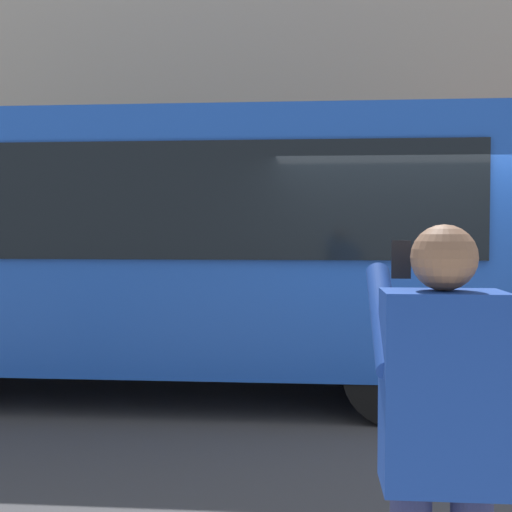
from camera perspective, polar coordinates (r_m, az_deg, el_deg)
name	(u,v)px	position (r m, az deg, el deg)	size (l,w,h in m)	color
ground_plane	(404,415)	(6.94, 12.52, -13.07)	(60.00, 60.00, 0.00)	#38383A
building_facade_far	(360,17)	(14.08, 8.86, 19.44)	(28.00, 1.55, 12.00)	#A89E8E
red_bus	(113,242)	(7.73, -12.06, 1.15)	(9.05, 2.54, 3.08)	#1947AD
pedestrian_photographer	(443,437)	(2.40, 15.63, -14.60)	(0.53, 0.52, 1.70)	#1E2347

